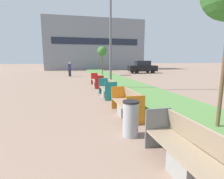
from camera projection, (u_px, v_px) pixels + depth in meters
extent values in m
cube|color=#568442|center=(138.00, 90.00, 11.33)|extent=(2.80, 120.00, 0.18)
cube|color=gray|center=(94.00, 45.00, 36.38)|extent=(19.59, 6.29, 9.90)
cube|color=#1E2333|center=(97.00, 41.00, 33.23)|extent=(16.45, 0.08, 1.20)
cube|color=gray|center=(188.00, 167.00, 3.03)|extent=(0.52, 0.60, 0.42)
cube|color=gray|center=(189.00, 155.00, 2.99)|extent=(0.58, 2.23, 0.05)
cube|color=gray|center=(204.00, 139.00, 3.01)|extent=(0.14, 2.14, 0.48)
cube|color=slate|center=(158.00, 128.00, 4.07)|extent=(0.62, 0.04, 0.94)
cube|color=gray|center=(126.00, 110.00, 6.45)|extent=(0.52, 0.60, 0.42)
cube|color=gray|center=(126.00, 104.00, 6.41)|extent=(0.58, 1.93, 0.05)
cube|color=gray|center=(133.00, 97.00, 6.43)|extent=(0.14, 1.85, 0.48)
cube|color=orange|center=(135.00, 111.00, 5.46)|extent=(0.62, 0.04, 0.94)
cube|color=orange|center=(119.00, 97.00, 7.35)|extent=(0.62, 0.04, 0.94)
cube|color=gray|center=(107.00, 93.00, 9.70)|extent=(0.52, 0.60, 0.42)
cube|color=gray|center=(107.00, 89.00, 9.66)|extent=(0.58, 1.87, 0.05)
cube|color=gray|center=(112.00, 84.00, 9.68)|extent=(0.14, 1.80, 0.48)
cube|color=#197A7F|center=(111.00, 91.00, 8.74)|extent=(0.62, 0.04, 0.94)
cube|color=#197A7F|center=(104.00, 86.00, 10.57)|extent=(0.62, 0.04, 0.94)
cube|color=gray|center=(97.00, 84.00, 13.44)|extent=(0.52, 0.60, 0.42)
cube|color=gray|center=(97.00, 81.00, 13.40)|extent=(0.58, 2.36, 0.05)
cube|color=gray|center=(100.00, 77.00, 13.41)|extent=(0.14, 2.27, 0.48)
cube|color=red|center=(99.00, 82.00, 12.24)|extent=(0.62, 0.04, 0.94)
cube|color=red|center=(95.00, 79.00, 14.54)|extent=(0.62, 0.04, 0.94)
cylinder|color=#9EA0A5|center=(131.00, 119.00, 4.67)|extent=(0.42, 0.42, 0.92)
cylinder|color=black|center=(131.00, 102.00, 4.59)|extent=(0.44, 0.44, 0.05)
cylinder|color=#56595B|center=(111.00, 25.00, 11.08)|extent=(0.14, 0.14, 8.36)
cylinder|color=brown|center=(223.00, 73.00, 4.70)|extent=(0.10, 0.10, 3.35)
cylinder|color=brown|center=(102.00, 65.00, 22.50)|extent=(0.10, 0.10, 2.75)
sphere|color=#38702D|center=(102.00, 51.00, 22.21)|extent=(1.22, 1.22, 1.22)
cube|color=#232633|center=(70.00, 73.00, 21.32)|extent=(0.30, 0.22, 0.82)
cube|color=navy|center=(70.00, 67.00, 21.19)|extent=(0.38, 0.24, 0.67)
sphere|color=tan|center=(69.00, 63.00, 21.12)|extent=(0.23, 0.23, 0.23)
cube|color=#236051|center=(67.00, 70.00, 21.19)|extent=(0.12, 0.20, 0.18)
cube|color=black|center=(142.00, 68.00, 26.29)|extent=(4.33, 2.09, 0.84)
cube|color=black|center=(143.00, 63.00, 26.16)|extent=(2.22, 1.71, 0.72)
cylinder|color=black|center=(153.00, 71.00, 25.78)|extent=(0.60, 0.20, 0.60)
cylinder|color=black|center=(148.00, 71.00, 27.51)|extent=(0.60, 0.20, 0.60)
cylinder|color=black|center=(137.00, 72.00, 25.21)|extent=(0.60, 0.20, 0.60)
cylinder|color=black|center=(132.00, 71.00, 26.94)|extent=(0.60, 0.20, 0.60)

